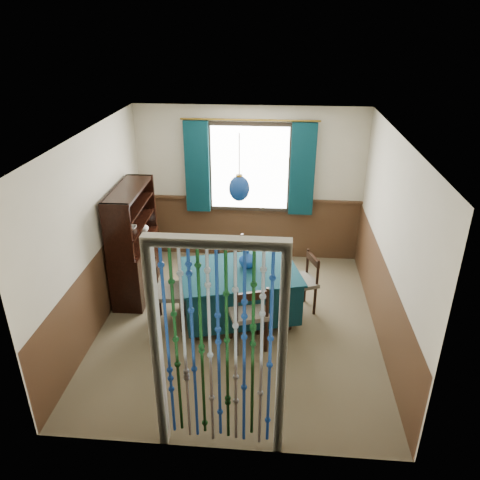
# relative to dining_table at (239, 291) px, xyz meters

# --- Properties ---
(floor) EXTENTS (4.00, 4.00, 0.00)m
(floor) POSITION_rel_dining_table_xyz_m (0.00, -0.14, -0.42)
(floor) COLOR brown
(floor) RESTS_ON ground
(ceiling) EXTENTS (4.00, 4.00, 0.00)m
(ceiling) POSITION_rel_dining_table_xyz_m (0.00, -0.14, 2.08)
(ceiling) COLOR silver
(ceiling) RESTS_ON ground
(wall_back) EXTENTS (3.60, 0.00, 3.60)m
(wall_back) POSITION_rel_dining_table_xyz_m (0.00, 1.86, 0.83)
(wall_back) COLOR beige
(wall_back) RESTS_ON ground
(wall_front) EXTENTS (3.60, 0.00, 3.60)m
(wall_front) POSITION_rel_dining_table_xyz_m (0.00, -2.14, 0.83)
(wall_front) COLOR beige
(wall_front) RESTS_ON ground
(wall_left) EXTENTS (0.00, 4.00, 4.00)m
(wall_left) POSITION_rel_dining_table_xyz_m (-1.80, -0.14, 0.83)
(wall_left) COLOR beige
(wall_left) RESTS_ON ground
(wall_right) EXTENTS (0.00, 4.00, 4.00)m
(wall_right) POSITION_rel_dining_table_xyz_m (1.80, -0.14, 0.83)
(wall_right) COLOR beige
(wall_right) RESTS_ON ground
(wainscot_back) EXTENTS (3.60, 0.00, 3.60)m
(wainscot_back) POSITION_rel_dining_table_xyz_m (0.00, 1.85, 0.08)
(wainscot_back) COLOR #452C1A
(wainscot_back) RESTS_ON ground
(wainscot_front) EXTENTS (3.60, 0.00, 3.60)m
(wainscot_front) POSITION_rel_dining_table_xyz_m (0.00, -2.12, 0.08)
(wainscot_front) COLOR #452C1A
(wainscot_front) RESTS_ON ground
(wainscot_left) EXTENTS (0.00, 4.00, 4.00)m
(wainscot_left) POSITION_rel_dining_table_xyz_m (-1.78, -0.14, 0.08)
(wainscot_left) COLOR #452C1A
(wainscot_left) RESTS_ON ground
(wainscot_right) EXTENTS (0.00, 4.00, 4.00)m
(wainscot_right) POSITION_rel_dining_table_xyz_m (1.79, -0.14, 0.08)
(wainscot_right) COLOR #452C1A
(wainscot_right) RESTS_ON ground
(window) EXTENTS (1.32, 0.12, 1.42)m
(window) POSITION_rel_dining_table_xyz_m (0.00, 1.81, 1.13)
(window) COLOR black
(window) RESTS_ON wall_back
(doorway) EXTENTS (1.16, 0.12, 2.18)m
(doorway) POSITION_rel_dining_table_xyz_m (0.00, -2.08, 0.63)
(doorway) COLOR silver
(doorway) RESTS_ON ground
(dining_table) EXTENTS (1.73, 1.41, 0.72)m
(dining_table) POSITION_rel_dining_table_xyz_m (0.00, 0.00, 0.00)
(dining_table) COLOR #092A33
(dining_table) RESTS_ON floor
(chair_near) EXTENTS (0.56, 0.54, 0.90)m
(chair_near) POSITION_rel_dining_table_xyz_m (0.16, -0.60, 0.06)
(chair_near) COLOR black
(chair_near) RESTS_ON floor
(chair_far) EXTENTS (0.55, 0.54, 0.87)m
(chair_far) POSITION_rel_dining_table_xyz_m (-0.14, 0.61, 0.04)
(chair_far) COLOR black
(chair_far) RESTS_ON floor
(chair_left) EXTENTS (0.46, 0.48, 0.90)m
(chair_left) POSITION_rel_dining_table_xyz_m (-0.92, -0.21, 0.06)
(chair_left) COLOR black
(chair_left) RESTS_ON floor
(chair_right) EXTENTS (0.52, 0.53, 0.83)m
(chair_right) POSITION_rel_dining_table_xyz_m (0.83, 0.28, 0.02)
(chair_right) COLOR black
(chair_right) RESTS_ON floor
(sideboard) EXTENTS (0.45, 1.23, 1.60)m
(sideboard) POSITION_rel_dining_table_xyz_m (-1.56, 0.57, 0.14)
(sideboard) COLOR black
(sideboard) RESTS_ON floor
(pendant_lamp) EXTENTS (0.25, 0.25, 0.81)m
(pendant_lamp) POSITION_rel_dining_table_xyz_m (0.00, 0.00, 1.42)
(pendant_lamp) COLOR olive
(pendant_lamp) RESTS_ON ceiling
(vase_table) EXTENTS (0.23, 0.23, 0.21)m
(vase_table) POSITION_rel_dining_table_xyz_m (0.10, 0.12, 0.41)
(vase_table) COLOR navy
(vase_table) RESTS_ON dining_table
(bowl_shelf) EXTENTS (0.20, 0.20, 0.05)m
(bowl_shelf) POSITION_rel_dining_table_xyz_m (-1.50, 0.35, 0.70)
(bowl_shelf) COLOR beige
(bowl_shelf) RESTS_ON sideboard
(vase_sideboard) EXTENTS (0.20, 0.20, 0.17)m
(vase_sideboard) POSITION_rel_dining_table_xyz_m (-1.50, 0.92, 0.47)
(vase_sideboard) COLOR beige
(vase_sideboard) RESTS_ON sideboard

